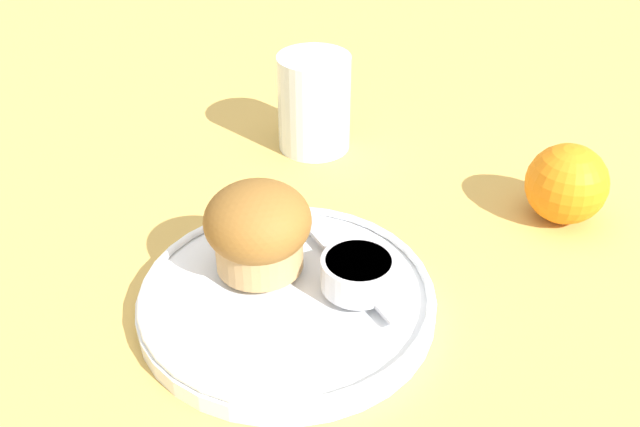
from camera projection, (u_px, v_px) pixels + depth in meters
name	position (u px, v px, depth m)	size (l,w,h in m)	color
ground_plane	(306.00, 310.00, 0.52)	(3.00, 3.00, 0.00)	tan
plate	(287.00, 298.00, 0.52)	(0.22, 0.22, 0.02)	white
muffin	(257.00, 229.00, 0.52)	(0.08, 0.08, 0.07)	tan
cream_ramekin	(358.00, 272.00, 0.51)	(0.05, 0.05, 0.02)	silver
berry_pair	(361.00, 260.00, 0.53)	(0.03, 0.01, 0.01)	#4C194C
butter_knife	(338.00, 252.00, 0.54)	(0.16, 0.08, 0.00)	#B7B7BC
orange_fruit	(567.00, 184.00, 0.60)	(0.07, 0.07, 0.07)	orange
juice_glass	(314.00, 103.00, 0.70)	(0.07, 0.07, 0.10)	silver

